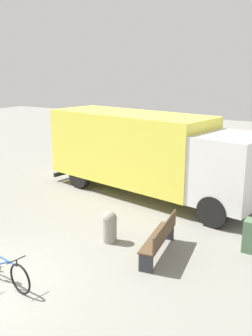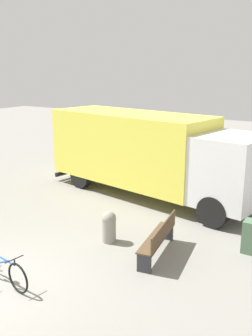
{
  "view_description": "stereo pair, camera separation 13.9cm",
  "coord_description": "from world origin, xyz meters",
  "px_view_note": "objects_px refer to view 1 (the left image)",
  "views": [
    {
      "loc": [
        6.36,
        -4.5,
        4.51
      ],
      "look_at": [
        0.72,
        4.96,
        1.61
      ],
      "focal_mm": 40.0,
      "sensor_mm": 36.0,
      "label": 1
    },
    {
      "loc": [
        6.48,
        -4.43,
        4.51
      ],
      "look_at": [
        0.72,
        4.96,
        1.61
      ],
      "focal_mm": 40.0,
      "sensor_mm": 36.0,
      "label": 2
    }
  ],
  "objects_px": {
    "bicycle_far": "(5,269)",
    "bollard_near_bench": "(110,226)",
    "park_bench": "(161,237)",
    "delivery_truck": "(146,151)"
  },
  "relations": [
    {
      "from": "bicycle_far",
      "to": "bollard_near_bench",
      "type": "distance_m",
      "value": 3.01
    },
    {
      "from": "park_bench",
      "to": "bollard_near_bench",
      "type": "xyz_separation_m",
      "value": [
        -1.51,
        -0.01,
        -0.03
      ]
    },
    {
      "from": "delivery_truck",
      "to": "bicycle_far",
      "type": "bearing_deg",
      "value": -78.39
    },
    {
      "from": "park_bench",
      "to": "bicycle_far",
      "type": "relative_size",
      "value": 1.15
    },
    {
      "from": "delivery_truck",
      "to": "park_bench",
      "type": "bearing_deg",
      "value": -47.6
    },
    {
      "from": "bicycle_far",
      "to": "bollard_near_bench",
      "type": "bearing_deg",
      "value": 83.2
    },
    {
      "from": "delivery_truck",
      "to": "bicycle_far",
      "type": "relative_size",
      "value": 4.89
    },
    {
      "from": "park_bench",
      "to": "bicycle_far",
      "type": "xyz_separation_m",
      "value": [
        -2.3,
        -2.91,
        -0.14
      ]
    },
    {
      "from": "bollard_near_bench",
      "to": "delivery_truck",
      "type": "bearing_deg",
      "value": 104.01
    },
    {
      "from": "delivery_truck",
      "to": "bollard_near_bench",
      "type": "distance_m",
      "value": 4.23
    }
  ]
}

